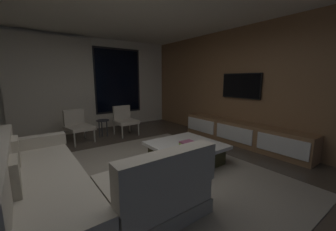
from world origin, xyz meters
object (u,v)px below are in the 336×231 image
at_px(accent_chair_by_curtain, 77,124).
at_px(side_stool, 103,123).
at_px(coffee_table, 186,153).
at_px(media_console, 241,134).
at_px(accent_chair_near_window, 124,119).
at_px(mounted_tv, 241,86).
at_px(sectional_couch, 69,187).
at_px(book_stack_on_coffee_table, 187,145).

bearing_deg(accent_chair_by_curtain, side_stool, 3.48).
xyz_separation_m(coffee_table, side_stool, (-0.65, 2.54, 0.19)).
relative_size(coffee_table, side_stool, 2.52).
relative_size(accent_chair_by_curtain, media_console, 0.25).
height_order(accent_chair_near_window, accent_chair_by_curtain, same).
relative_size(side_stool, mounted_tv, 0.46).
bearing_deg(media_console, accent_chair_by_curtain, 140.49).
bearing_deg(coffee_table, side_stool, 104.34).
bearing_deg(sectional_couch, accent_chair_by_curtain, 75.59).
relative_size(sectional_couch, book_stack_on_coffee_table, 9.20).
xyz_separation_m(book_stack_on_coffee_table, accent_chair_near_window, (0.07, 2.65, 0.02)).
bearing_deg(media_console, sectional_couch, -176.14).
relative_size(accent_chair_by_curtain, side_stool, 1.70).
bearing_deg(book_stack_on_coffee_table, accent_chair_by_curtain, 112.91).
relative_size(accent_chair_by_curtain, mounted_tv, 0.78).
relative_size(coffee_table, accent_chair_near_window, 1.49).
bearing_deg(book_stack_on_coffee_table, coffee_table, 53.67).
bearing_deg(coffee_table, accent_chair_by_curtain, 117.03).
distance_m(side_stool, media_console, 3.45).
distance_m(coffee_table, media_console, 1.72).
relative_size(sectional_couch, mounted_tv, 2.49).
xyz_separation_m(book_stack_on_coffee_table, accent_chair_by_curtain, (-1.14, 2.69, 0.02)).
height_order(sectional_couch, side_stool, sectional_couch).
distance_m(accent_chair_by_curtain, media_console, 3.89).
xyz_separation_m(media_console, mounted_tv, (0.18, 0.20, 1.10)).
distance_m(book_stack_on_coffee_table, media_console, 1.88).
distance_m(sectional_couch, mounted_tv, 4.04).
bearing_deg(accent_chair_near_window, side_stool, 173.10).
relative_size(accent_chair_near_window, accent_chair_by_curtain, 1.00).
distance_m(sectional_couch, accent_chair_near_window, 3.30).
bearing_deg(accent_chair_by_curtain, accent_chair_near_window, -1.52).
xyz_separation_m(coffee_table, media_console, (1.72, 0.03, 0.06)).
distance_m(coffee_table, accent_chair_near_window, 2.48).
xyz_separation_m(accent_chair_near_window, mounted_tv, (1.97, -2.24, 0.92)).
bearing_deg(accent_chair_by_curtain, mounted_tv, -35.58).
bearing_deg(book_stack_on_coffee_table, side_stool, 100.59).
bearing_deg(book_stack_on_coffee_table, sectional_couch, -178.93).
bearing_deg(side_stool, accent_chair_by_curtain, -176.52).
height_order(coffee_table, side_stool, side_stool).
height_order(side_stool, media_console, media_console).
bearing_deg(mounted_tv, sectional_couch, -173.42).
distance_m(book_stack_on_coffee_table, accent_chair_near_window, 2.66).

